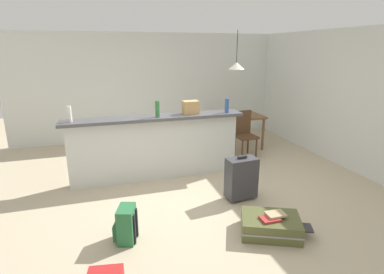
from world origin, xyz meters
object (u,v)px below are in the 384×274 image
at_px(bottle_white, 69,114).
at_px(pendant_lamp, 236,66).
at_px(suitcase_flat_olive, 271,225).
at_px(grocery_bag, 191,107).
at_px(bottle_green, 157,109).
at_px(dining_chair_near_partition, 244,132).
at_px(book_stack, 273,216).
at_px(suitcase_upright_charcoal, 241,178).
at_px(bottle_blue, 227,106).
at_px(dining_table, 236,119).
at_px(backpack_green, 126,225).

height_order(bottle_white, pendant_lamp, pendant_lamp).
bearing_deg(suitcase_flat_olive, grocery_bag, 100.67).
xyz_separation_m(bottle_green, dining_chair_near_partition, (1.88, 0.65, -0.70)).
height_order(dining_chair_near_partition, book_stack, dining_chair_near_partition).
distance_m(bottle_white, pendant_lamp, 3.44).
bearing_deg(suitcase_upright_charcoal, bottle_blue, 79.54).
relative_size(bottle_white, suitcase_flat_olive, 0.27).
distance_m(dining_table, suitcase_upright_charcoal, 2.46).
distance_m(bottle_white, dining_chair_near_partition, 3.33).
bearing_deg(suitcase_upright_charcoal, bottle_white, 155.09).
height_order(bottle_white, bottle_blue, bottle_blue).
height_order(bottle_green, dining_chair_near_partition, bottle_green).
bearing_deg(bottle_green, backpack_green, -113.56).
relative_size(bottle_blue, suitcase_flat_olive, 0.27).
height_order(dining_chair_near_partition, pendant_lamp, pendant_lamp).
relative_size(dining_chair_near_partition, suitcase_upright_charcoal, 1.39).
bearing_deg(suitcase_upright_charcoal, pendant_lamp, 68.24).
distance_m(bottle_white, suitcase_flat_olive, 3.22).
distance_m(grocery_bag, suitcase_upright_charcoal, 1.49).
distance_m(bottle_green, suitcase_upright_charcoal, 1.70).
height_order(grocery_bag, backpack_green, grocery_bag).
height_order(dining_table, suitcase_upright_charcoal, dining_table).
bearing_deg(book_stack, suitcase_upright_charcoal, 87.35).
bearing_deg(bottle_blue, suitcase_flat_olive, -96.91).
relative_size(bottle_white, backpack_green, 0.58).
bearing_deg(bottle_blue, dining_table, 57.88).
bearing_deg(bottle_blue, book_stack, -96.80).
bearing_deg(suitcase_flat_olive, dining_table, 72.62).
distance_m(grocery_bag, backpack_green, 2.33).
relative_size(bottle_green, suitcase_flat_olive, 0.30).
relative_size(bottle_green, dining_chair_near_partition, 0.29).
xyz_separation_m(bottle_white, suitcase_flat_olive, (2.28, -1.99, -1.09)).
height_order(grocery_bag, dining_chair_near_partition, grocery_bag).
bearing_deg(bottle_white, backpack_green, -69.04).
bearing_deg(grocery_bag, pendant_lamp, 38.87).
relative_size(dining_table, suitcase_upright_charcoal, 1.64).
distance_m(pendant_lamp, suitcase_flat_olive, 3.65).
bearing_deg(suitcase_flat_olive, dining_chair_near_partition, 70.66).
distance_m(bottle_blue, dining_chair_near_partition, 1.17).
bearing_deg(grocery_bag, suitcase_upright_charcoal, -69.29).
distance_m(bottle_blue, backpack_green, 2.68).
bearing_deg(dining_chair_near_partition, grocery_bag, -156.55).
relative_size(bottle_green, backpack_green, 0.63).
distance_m(bottle_white, bottle_green, 1.32).
xyz_separation_m(bottle_blue, dining_table, (0.75, 1.20, -0.56)).
bearing_deg(suitcase_flat_olive, bottle_white, 138.90).
distance_m(bottle_white, grocery_bag, 1.90).
bearing_deg(book_stack, pendant_lamp, 73.66).
bearing_deg(bottle_white, grocery_bag, 1.70).
bearing_deg(bottle_blue, dining_chair_near_partition, 43.84).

